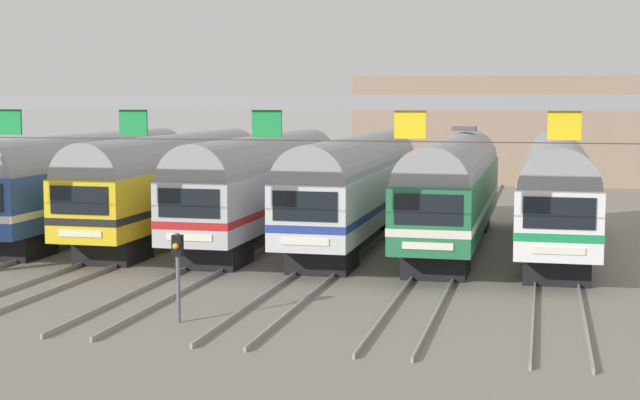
{
  "coord_description": "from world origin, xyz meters",
  "views": [
    {
      "loc": [
        10.03,
        -40.19,
        6.34
      ],
      "look_at": [
        1.34,
        -3.51,
        2.32
      ],
      "focal_mm": 53.18,
      "sensor_mm": 36.0,
      "label": 1
    }
  ],
  "objects_px": {
    "commuter_train_green": "(454,186)",
    "commuter_train_white": "(556,188)",
    "commuter_train_blue": "(88,178)",
    "commuter_train_yellow": "(174,180)",
    "yard_signal_mast": "(178,260)",
    "commuter_train_stainless": "(263,182)",
    "commuter_train_silver": "(356,184)",
    "catenary_gantry": "(199,132)"
  },
  "relations": [
    {
      "from": "commuter_train_silver",
      "to": "yard_signal_mast",
      "type": "xyz_separation_m",
      "value": [
        -2.11,
        -15.35,
        -0.88
      ]
    },
    {
      "from": "commuter_train_silver",
      "to": "commuter_train_white",
      "type": "distance_m",
      "value": 8.45
    },
    {
      "from": "catenary_gantry",
      "to": "commuter_train_stainless",
      "type": "bearing_deg",
      "value": 98.89
    },
    {
      "from": "catenary_gantry",
      "to": "yard_signal_mast",
      "type": "relative_size",
      "value": 10.24
    },
    {
      "from": "catenary_gantry",
      "to": "yard_signal_mast",
      "type": "xyz_separation_m",
      "value": [
        0.0,
        -1.85,
        -3.56
      ]
    },
    {
      "from": "commuter_train_yellow",
      "to": "yard_signal_mast",
      "type": "height_order",
      "value": "commuter_train_yellow"
    },
    {
      "from": "commuter_train_blue",
      "to": "commuter_train_white",
      "type": "relative_size",
      "value": 1.0
    },
    {
      "from": "commuter_train_stainless",
      "to": "commuter_train_silver",
      "type": "distance_m",
      "value": 4.22
    },
    {
      "from": "commuter_train_white",
      "to": "catenary_gantry",
      "type": "distance_m",
      "value": 17.34
    },
    {
      "from": "commuter_train_stainless",
      "to": "commuter_train_silver",
      "type": "bearing_deg",
      "value": 0.0
    },
    {
      "from": "commuter_train_green",
      "to": "yard_signal_mast",
      "type": "xyz_separation_m",
      "value": [
        -6.33,
        -15.35,
        -0.88
      ]
    },
    {
      "from": "commuter_train_blue",
      "to": "commuter_train_green",
      "type": "relative_size",
      "value": 1.0
    },
    {
      "from": "catenary_gantry",
      "to": "commuter_train_silver",
      "type": "bearing_deg",
      "value": 81.11
    },
    {
      "from": "commuter_train_green",
      "to": "commuter_train_white",
      "type": "bearing_deg",
      "value": -0.06
    },
    {
      "from": "commuter_train_blue",
      "to": "catenary_gantry",
      "type": "relative_size",
      "value": 0.69
    },
    {
      "from": "commuter_train_blue",
      "to": "commuter_train_yellow",
      "type": "xyz_separation_m",
      "value": [
        4.22,
        0.0,
        0.0
      ]
    },
    {
      "from": "commuter_train_white",
      "to": "commuter_train_green",
      "type": "bearing_deg",
      "value": 179.94
    },
    {
      "from": "commuter_train_yellow",
      "to": "commuter_train_silver",
      "type": "height_order",
      "value": "same"
    },
    {
      "from": "commuter_train_blue",
      "to": "commuter_train_silver",
      "type": "bearing_deg",
      "value": 0.0
    },
    {
      "from": "commuter_train_white",
      "to": "commuter_train_stainless",
      "type": "bearing_deg",
      "value": 180.0
    },
    {
      "from": "commuter_train_stainless",
      "to": "commuter_train_green",
      "type": "bearing_deg",
      "value": 0.03
    },
    {
      "from": "commuter_train_silver",
      "to": "commuter_train_stainless",
      "type": "bearing_deg",
      "value": 180.0
    },
    {
      "from": "commuter_train_yellow",
      "to": "commuter_train_green",
      "type": "relative_size",
      "value": 1.0
    },
    {
      "from": "commuter_train_stainless",
      "to": "commuter_train_white",
      "type": "xyz_separation_m",
      "value": [
        12.67,
        0.0,
        0.0
      ]
    },
    {
      "from": "commuter_train_blue",
      "to": "yard_signal_mast",
      "type": "height_order",
      "value": "commuter_train_blue"
    },
    {
      "from": "commuter_train_stainless",
      "to": "commuter_train_white",
      "type": "bearing_deg",
      "value": 0.0
    },
    {
      "from": "commuter_train_white",
      "to": "yard_signal_mast",
      "type": "bearing_deg",
      "value": -124.52
    },
    {
      "from": "commuter_train_stainless",
      "to": "commuter_train_white",
      "type": "relative_size",
      "value": 1.0
    },
    {
      "from": "commuter_train_stainless",
      "to": "catenary_gantry",
      "type": "relative_size",
      "value": 0.69
    },
    {
      "from": "commuter_train_yellow",
      "to": "catenary_gantry",
      "type": "xyz_separation_m",
      "value": [
        6.33,
        -13.49,
        2.68
      ]
    },
    {
      "from": "commuter_train_silver",
      "to": "commuter_train_green",
      "type": "distance_m",
      "value": 4.22
    },
    {
      "from": "commuter_train_stainless",
      "to": "commuter_train_silver",
      "type": "relative_size",
      "value": 1.0
    },
    {
      "from": "commuter_train_yellow",
      "to": "yard_signal_mast",
      "type": "relative_size",
      "value": 7.02
    },
    {
      "from": "commuter_train_white",
      "to": "catenary_gantry",
      "type": "xyz_separation_m",
      "value": [
        -10.56,
        -13.49,
        2.68
      ]
    },
    {
      "from": "commuter_train_blue",
      "to": "yard_signal_mast",
      "type": "relative_size",
      "value": 7.02
    },
    {
      "from": "commuter_train_silver",
      "to": "yard_signal_mast",
      "type": "bearing_deg",
      "value": -97.83
    },
    {
      "from": "commuter_train_white",
      "to": "catenary_gantry",
      "type": "relative_size",
      "value": 0.69
    },
    {
      "from": "commuter_train_white",
      "to": "yard_signal_mast",
      "type": "xyz_separation_m",
      "value": [
        -10.56,
        -15.35,
        -0.88
      ]
    },
    {
      "from": "commuter_train_yellow",
      "to": "catenary_gantry",
      "type": "bearing_deg",
      "value": -64.85
    },
    {
      "from": "commuter_train_blue",
      "to": "commuter_train_white",
      "type": "distance_m",
      "value": 21.11
    },
    {
      "from": "commuter_train_yellow",
      "to": "catenary_gantry",
      "type": "relative_size",
      "value": 0.69
    },
    {
      "from": "commuter_train_yellow",
      "to": "commuter_train_white",
      "type": "relative_size",
      "value": 1.0
    }
  ]
}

